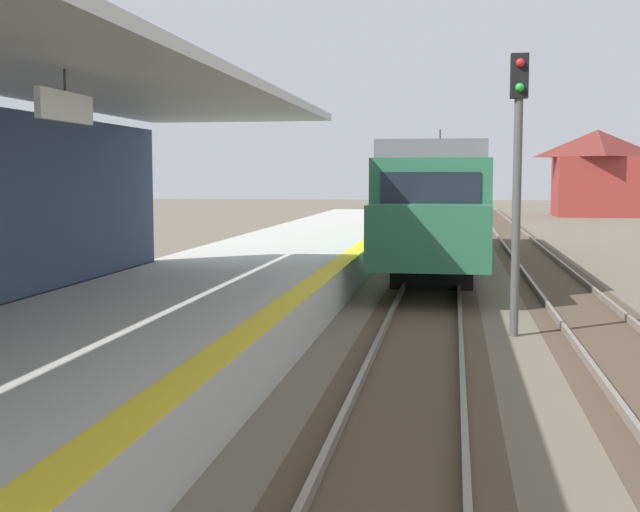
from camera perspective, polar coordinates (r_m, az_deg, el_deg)
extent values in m
cube|color=#B7B5AD|center=(14.01, -11.91, -5.11)|extent=(5.00, 80.00, 0.90)
cube|color=yellow|center=(13.31, -2.85, -3.58)|extent=(0.50, 80.00, 0.01)
cube|color=white|center=(10.79, -16.84, 9.63)|extent=(0.08, 1.40, 0.36)
cylinder|color=#333333|center=(10.82, -16.88, 11.30)|extent=(0.03, 0.03, 0.27)
cube|color=#4C3D2D|center=(17.13, 7.04, -4.64)|extent=(2.34, 120.00, 0.01)
cube|color=slate|center=(17.15, 4.63, -4.33)|extent=(0.08, 120.00, 0.15)
cube|color=slate|center=(17.11, 9.46, -4.42)|extent=(0.08, 120.00, 0.15)
cube|color=#4C3D2D|center=(17.35, 18.37, -4.75)|extent=(2.34, 120.00, 0.01)
cube|color=slate|center=(17.24, 16.01, -4.48)|extent=(0.08, 120.00, 0.15)
cube|color=slate|center=(17.47, 20.71, -4.49)|extent=(0.08, 120.00, 0.15)
cube|color=#286647|center=(29.07, 7.94, 3.57)|extent=(2.90, 18.00, 2.70)
cube|color=slate|center=(29.06, 7.98, 6.66)|extent=(2.67, 18.00, 0.44)
cube|color=black|center=(20.04, 7.44, 3.92)|extent=(2.32, 0.06, 1.21)
cube|color=#286647|center=(19.30, 7.35, 1.26)|extent=(2.78, 1.60, 1.49)
cube|color=black|center=(29.06, 10.84, 4.32)|extent=(0.04, 15.84, 0.86)
cylinder|color=#333333|center=(32.68, 8.12, 7.69)|extent=(0.06, 0.06, 0.90)
cube|color=black|center=(23.35, 7.60, -1.08)|extent=(2.17, 2.20, 0.72)
cube|color=black|center=(35.00, 8.09, 1.07)|extent=(2.17, 2.20, 0.72)
cylinder|color=#4C4C4C|center=(16.00, 13.13, 2.47)|extent=(0.16, 0.16, 4.40)
cube|color=black|center=(16.09, 13.33, 11.76)|extent=(0.32, 0.24, 0.80)
sphere|color=red|center=(15.97, 13.39, 12.60)|extent=(0.16, 0.16, 0.16)
sphere|color=green|center=(15.92, 13.35, 11.03)|extent=(0.16, 0.16, 0.16)
cube|color=maroon|center=(65.94, 18.18, 4.47)|extent=(6.00, 4.80, 4.40)
pyramid|color=maroon|center=(65.98, 18.26, 7.25)|extent=(6.60, 5.28, 2.00)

